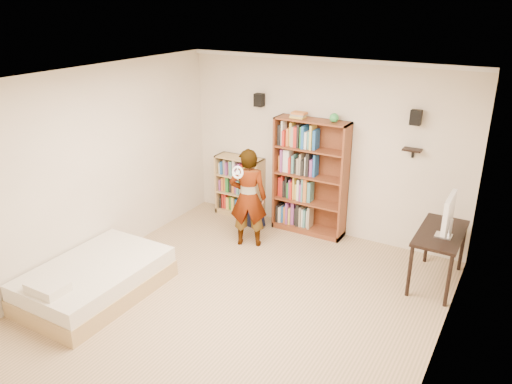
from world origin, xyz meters
TOP-DOWN VIEW (x-y plane):
  - ground at (0.00, 0.00)m, footprint 4.50×5.00m
  - room_shell at (0.00, 0.00)m, footprint 4.52×5.02m
  - crown_molding at (0.00, 0.00)m, footprint 4.50×5.00m
  - speaker_left at (-1.05, 2.40)m, footprint 0.14×0.12m
  - speaker_right at (1.35, 2.40)m, footprint 0.14×0.12m
  - wall_shelf at (1.35, 2.41)m, footprint 0.25×0.16m
  - tall_bookshelf at (-0.11, 2.33)m, footprint 1.15×0.33m
  - low_bookshelf at (-1.39, 2.35)m, footprint 0.82×0.31m
  - computer_desk at (1.96, 1.76)m, footprint 0.54×1.07m
  - imac at (2.01, 1.64)m, footprint 0.14×0.55m
  - daybed at (-1.65, -0.66)m, footprint 1.16×1.78m
  - person at (-0.71, 1.48)m, footprint 0.65×0.55m
  - wii_wheel at (-0.71, 1.20)m, footprint 0.18×0.07m
  - navy_bag at (-0.95, 2.06)m, footprint 0.36×0.27m

SIDE VIEW (x-z plane):
  - ground at x=0.00m, z-range -0.01..0.01m
  - navy_bag at x=-0.95m, z-range 0.00..0.44m
  - daybed at x=-1.65m, z-range 0.00..0.52m
  - computer_desk at x=1.96m, z-range 0.00..0.73m
  - low_bookshelf at x=-1.39m, z-range 0.00..1.03m
  - person at x=-0.71m, z-range 0.00..1.50m
  - tall_bookshelf at x=-0.11m, z-range 0.00..1.81m
  - imac at x=2.01m, z-range 0.73..1.28m
  - wii_wheel at x=-0.71m, z-range 1.14..1.32m
  - wall_shelf at x=1.35m, z-range 1.54..1.56m
  - room_shell at x=0.00m, z-range 0.41..3.12m
  - speaker_left at x=-1.05m, z-range 1.90..2.10m
  - speaker_right at x=1.35m, z-range 1.90..2.10m
  - crown_molding at x=0.00m, z-range 2.64..2.70m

